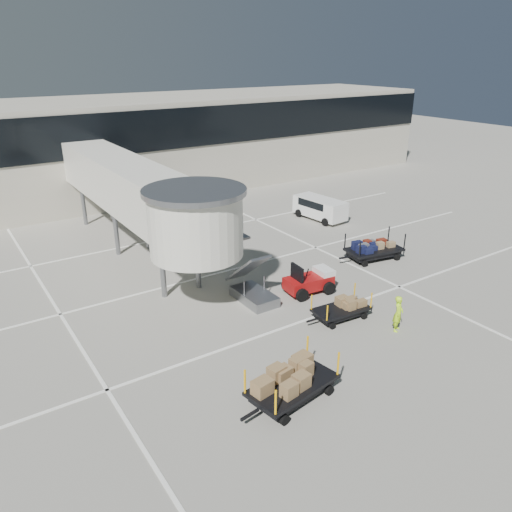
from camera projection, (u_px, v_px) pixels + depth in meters
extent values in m
plane|color=#A5A194|center=(342.00, 336.00, 22.26)|extent=(140.00, 140.00, 0.00)
cube|color=white|center=(313.00, 317.00, 23.80)|extent=(40.00, 0.15, 0.02)
cube|color=white|center=(237.00, 268.00, 29.19)|extent=(40.00, 0.15, 0.02)
cube|color=white|center=(184.00, 234.00, 34.58)|extent=(40.00, 0.15, 0.02)
cube|color=white|center=(306.00, 243.00, 33.04)|extent=(0.15, 30.00, 0.02)
cube|color=white|center=(55.00, 306.00, 24.84)|extent=(0.15, 30.00, 0.02)
cube|color=beige|center=(111.00, 147.00, 43.85)|extent=(64.00, 12.00, 8.00)
cube|color=black|center=(134.00, 132.00, 38.43)|extent=(64.00, 0.12, 3.20)
cube|color=silver|center=(127.00, 185.00, 30.14)|extent=(3.00, 18.00, 2.80)
cylinder|color=silver|center=(196.00, 225.00, 23.20)|extent=(4.40, 4.40, 3.00)
cylinder|color=gray|center=(194.00, 191.00, 22.59)|extent=(4.80, 4.80, 0.25)
cylinder|color=gray|center=(163.00, 271.00, 25.31)|extent=(0.28, 0.28, 2.90)
cylinder|color=gray|center=(198.00, 262.00, 26.34)|extent=(0.28, 0.28, 2.90)
cylinder|color=gray|center=(116.00, 232.00, 30.71)|extent=(0.28, 0.28, 2.90)
cylinder|color=gray|center=(147.00, 226.00, 31.73)|extent=(0.28, 0.28, 2.90)
cylinder|color=gray|center=(84.00, 205.00, 36.10)|extent=(0.28, 0.28, 2.90)
cylinder|color=gray|center=(111.00, 201.00, 37.12)|extent=(0.28, 0.28, 2.90)
cube|color=gray|center=(254.00, 296.00, 25.30)|extent=(1.40, 2.60, 0.50)
cube|color=gray|center=(248.00, 268.00, 25.25)|extent=(1.20, 2.60, 2.06)
cube|color=gray|center=(233.00, 237.00, 25.86)|extent=(1.40, 1.20, 0.12)
cube|color=#990D0E|center=(309.00, 282.00, 26.08)|extent=(2.63, 1.44, 0.63)
cube|color=white|center=(324.00, 271.00, 26.33)|extent=(0.84, 1.22, 0.37)
cube|color=black|center=(297.00, 274.00, 25.52)|extent=(0.23, 1.06, 0.95)
cylinder|color=black|center=(302.00, 295.00, 25.24)|extent=(0.69, 0.33, 0.67)
cylinder|color=black|center=(288.00, 285.00, 26.36)|extent=(0.69, 0.33, 0.67)
cylinder|color=black|center=(329.00, 288.00, 25.98)|extent=(0.69, 0.33, 0.67)
cylinder|color=black|center=(314.00, 278.00, 27.09)|extent=(0.69, 0.33, 0.67)
cube|color=black|center=(374.00, 250.00, 30.29)|extent=(3.62, 2.23, 0.14)
cube|color=black|center=(374.00, 253.00, 30.36)|extent=(3.25, 1.92, 0.28)
cube|color=black|center=(345.00, 257.00, 29.56)|extent=(0.80, 0.22, 0.09)
cylinder|color=black|center=(365.00, 264.00, 29.36)|extent=(0.40, 0.22, 0.38)
cylinder|color=black|center=(350.00, 255.00, 30.64)|extent=(0.40, 0.22, 0.38)
cylinder|color=black|center=(397.00, 257.00, 30.26)|extent=(0.40, 0.22, 0.38)
cylinder|color=black|center=(382.00, 249.00, 31.54)|extent=(0.40, 0.22, 0.38)
cylinder|color=black|center=(360.00, 250.00, 28.83)|extent=(0.08, 0.08, 1.02)
cylinder|color=black|center=(345.00, 242.00, 30.12)|extent=(0.08, 0.08, 1.02)
cylinder|color=black|center=(405.00, 242.00, 30.07)|extent=(0.08, 0.08, 1.02)
cylinder|color=black|center=(389.00, 234.00, 31.35)|extent=(0.08, 0.08, 1.02)
cube|color=#9D7F55|center=(385.00, 245.00, 30.23)|extent=(0.59, 0.39, 0.40)
cube|color=#9D7F55|center=(378.00, 242.00, 30.80)|extent=(0.64, 0.53, 0.29)
cube|color=#111537|center=(376.00, 244.00, 30.38)|extent=(0.50, 0.37, 0.47)
cube|color=maroon|center=(380.00, 246.00, 30.00)|extent=(0.66, 0.41, 0.42)
cube|color=#55565B|center=(386.00, 243.00, 30.62)|extent=(0.52, 0.38, 0.30)
cube|color=maroon|center=(354.00, 246.00, 30.15)|extent=(0.61, 0.45, 0.30)
cube|color=#55565B|center=(396.00, 245.00, 30.22)|extent=(0.58, 0.52, 0.42)
cube|color=maroon|center=(378.00, 243.00, 30.59)|extent=(0.47, 0.37, 0.42)
cube|color=#9D7F55|center=(383.00, 246.00, 30.02)|extent=(0.59, 0.50, 0.48)
cube|color=maroon|center=(383.00, 244.00, 30.29)|extent=(0.54, 0.46, 0.44)
cube|color=maroon|center=(379.00, 240.00, 30.83)|extent=(0.52, 0.44, 0.50)
cube|color=black|center=(341.00, 309.00, 23.54)|extent=(2.78, 1.54, 0.11)
cube|color=black|center=(341.00, 312.00, 23.60)|extent=(2.49, 1.32, 0.22)
cube|color=black|center=(312.00, 320.00, 22.84)|extent=(0.63, 0.12, 0.07)
cylinder|color=black|center=(332.00, 326.00, 22.76)|extent=(0.31, 0.15, 0.30)
cylinder|color=black|center=(317.00, 315.00, 23.73)|extent=(0.31, 0.15, 0.30)
cylinder|color=black|center=(364.00, 316.00, 23.61)|extent=(0.31, 0.15, 0.30)
cylinder|color=black|center=(348.00, 306.00, 24.58)|extent=(0.31, 0.15, 0.30)
cylinder|color=#FFB30D|center=(327.00, 314.00, 22.32)|extent=(0.06, 0.06, 0.80)
cylinder|color=#FFB30D|center=(312.00, 303.00, 23.29)|extent=(0.06, 0.06, 0.80)
cylinder|color=#FFB30D|center=(371.00, 301.00, 23.48)|extent=(0.06, 0.06, 0.80)
cylinder|color=#FFB30D|center=(355.00, 291.00, 24.46)|extent=(0.06, 0.06, 0.80)
cube|color=#967148|center=(355.00, 306.00, 23.27)|extent=(0.53, 0.48, 0.46)
cube|color=#967148|center=(344.00, 299.00, 24.05)|extent=(0.46, 0.45, 0.34)
cube|color=#967148|center=(342.00, 305.00, 23.36)|extent=(0.55, 0.40, 0.45)
cube|color=#967148|center=(327.00, 305.00, 23.31)|extent=(0.39, 0.37, 0.48)
cube|color=#967148|center=(341.00, 305.00, 23.40)|extent=(0.51, 0.41, 0.39)
cube|color=#967148|center=(335.00, 301.00, 23.78)|extent=(0.44, 0.47, 0.34)
cube|color=black|center=(292.00, 385.00, 17.99)|extent=(3.59, 2.19, 0.13)
cube|color=black|center=(292.00, 389.00, 18.07)|extent=(3.22, 1.89, 0.28)
cube|color=black|center=(250.00, 415.00, 16.75)|extent=(0.79, 0.21, 0.09)
cylinder|color=black|center=(284.00, 420.00, 16.90)|extent=(0.40, 0.22, 0.38)
cylinder|color=black|center=(254.00, 399.00, 17.93)|extent=(0.40, 0.22, 0.38)
cylinder|color=black|center=(329.00, 390.00, 18.38)|extent=(0.40, 0.22, 0.38)
cylinder|color=black|center=(299.00, 372.00, 19.41)|extent=(0.40, 0.22, 0.38)
cylinder|color=#FFB30D|center=(276.00, 403.00, 16.27)|extent=(0.08, 0.08, 1.01)
cylinder|color=#FFB30D|center=(245.00, 382.00, 17.30)|extent=(0.08, 0.08, 1.01)
cylinder|color=#FFB30D|center=(338.00, 364.00, 18.30)|extent=(0.08, 0.08, 1.01)
cylinder|color=#FFB30D|center=(307.00, 348.00, 19.33)|extent=(0.08, 0.08, 1.01)
cube|color=#967148|center=(293.00, 367.00, 18.52)|extent=(0.63, 0.59, 0.43)
cube|color=#967148|center=(270.00, 377.00, 17.80)|extent=(0.55, 0.48, 0.58)
cube|color=#967148|center=(311.00, 364.00, 18.62)|extent=(0.79, 0.59, 0.56)
cube|color=#967148|center=(297.00, 378.00, 17.92)|extent=(0.60, 0.50, 0.43)
cube|color=#967148|center=(280.00, 399.00, 16.81)|extent=(0.76, 0.67, 0.42)
cube|color=#967148|center=(307.00, 380.00, 17.73)|extent=(0.76, 0.65, 0.53)
cube|color=#967148|center=(313.00, 364.00, 18.58)|extent=(0.70, 0.70, 0.57)
cube|color=#967148|center=(294.00, 369.00, 18.36)|extent=(0.55, 0.61, 0.49)
imported|color=#BDFF1A|center=(398.00, 313.00, 22.40)|extent=(0.74, 0.67, 1.71)
cube|color=white|center=(320.00, 207.00, 37.45)|extent=(2.10, 4.34, 1.35)
cube|color=white|center=(302.00, 205.00, 38.90)|extent=(1.66, 0.63, 0.79)
cube|color=black|center=(319.00, 202.00, 37.44)|extent=(1.97, 2.78, 0.54)
cylinder|color=black|center=(325.00, 222.00, 36.20)|extent=(0.27, 0.61, 0.59)
cylinder|color=black|center=(341.00, 218.00, 37.17)|extent=(0.27, 0.61, 0.59)
cylinder|color=black|center=(299.00, 213.00, 38.20)|extent=(0.27, 0.61, 0.59)
cylinder|color=black|center=(314.00, 209.00, 39.17)|extent=(0.27, 0.61, 0.59)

